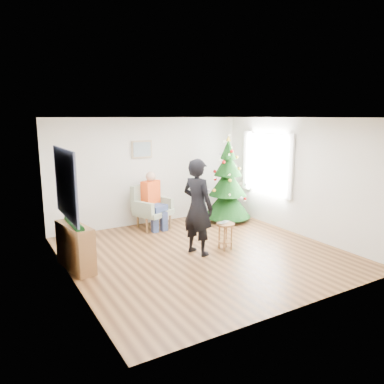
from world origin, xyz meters
TOP-DOWN VIEW (x-y plane):
  - floor at (0.00, 0.00)m, footprint 5.00×5.00m
  - ceiling at (0.00, 0.00)m, footprint 5.00×5.00m
  - wall_back at (0.00, 2.50)m, footprint 5.00×0.00m
  - wall_front at (0.00, -2.50)m, footprint 5.00×0.00m
  - wall_left at (-2.50, 0.00)m, footprint 0.00×5.00m
  - wall_right at (2.50, 0.00)m, footprint 0.00×5.00m
  - window_panel at (2.47, 1.00)m, footprint 0.04×1.30m
  - curtains at (2.44, 1.00)m, footprint 0.05×1.75m
  - christmas_tree at (1.77, 1.66)m, footprint 1.19×1.19m
  - stool at (0.50, -0.05)m, footprint 0.36×0.36m
  - laptop at (0.50, -0.05)m, footprint 0.34×0.29m
  - armchair at (-0.16, 2.06)m, footprint 0.99×0.97m
  - seated_person at (-0.13, 2.01)m, footprint 0.57×0.73m
  - standing_man at (-0.11, 0.03)m, footprint 0.64×0.79m
  - game_controller at (0.09, 0.00)m, footprint 0.08×0.13m
  - console at (-2.33, 0.46)m, footprint 0.47×1.04m
  - garland at (-2.33, 0.46)m, footprint 0.14×0.90m
  - tapestry at (-2.46, 0.30)m, footprint 0.03×1.50m
  - framed_picture at (-0.20, 2.46)m, footprint 0.52×0.05m

SIDE VIEW (x-z plane):
  - floor at x=0.00m, z-range 0.00..0.00m
  - stool at x=0.50m, z-range 0.01..0.54m
  - armchair at x=-0.16m, z-range -0.13..0.90m
  - console at x=-2.33m, z-range 0.00..0.80m
  - laptop at x=0.50m, z-range 0.54..0.56m
  - seated_person at x=-0.13m, z-range 0.02..1.37m
  - garland at x=-2.33m, z-range 0.75..0.89m
  - standing_man at x=-0.11m, z-range 0.00..1.86m
  - christmas_tree at x=1.77m, z-range -0.11..2.05m
  - game_controller at x=0.09m, z-range 1.22..1.26m
  - wall_back at x=0.00m, z-range -1.20..3.80m
  - wall_front at x=0.00m, z-range -1.20..3.80m
  - wall_left at x=-2.50m, z-range -1.20..3.80m
  - wall_right at x=2.50m, z-range -1.20..3.80m
  - window_panel at x=2.47m, z-range 0.80..2.20m
  - curtains at x=2.44m, z-range 0.75..2.25m
  - tapestry at x=-2.46m, z-range 0.98..2.12m
  - framed_picture at x=-0.20m, z-range 1.64..2.06m
  - ceiling at x=0.00m, z-range 2.60..2.60m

